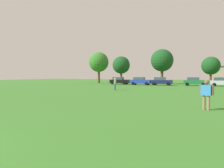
% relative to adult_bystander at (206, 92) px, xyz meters
% --- Properties ---
extents(ground_plane, '(160.00, 160.00, 0.00)m').
position_rel_adult_bystander_xyz_m(ground_plane, '(-7.32, 18.92, -1.03)').
color(ground_plane, '#387528').
extents(adult_bystander, '(0.79, 0.49, 1.74)m').
position_rel_adult_bystander_xyz_m(adult_bystander, '(0.00, 0.00, 0.00)').
color(adult_bystander, '#8C7259').
rests_on(adult_bystander, ground).
extents(bystander_near_trees, '(0.50, 0.74, 1.68)m').
position_rel_adult_bystander_xyz_m(bystander_near_trees, '(-11.27, 13.96, -0.04)').
color(bystander_near_trees, navy).
rests_on(bystander_near_trees, ground).
extents(parked_car_black_0, '(4.30, 2.02, 1.68)m').
position_rel_adult_bystander_xyz_m(parked_car_black_0, '(-17.87, 33.06, -0.18)').
color(parked_car_black_0, black).
rests_on(parked_car_black_0, ground).
extents(parked_car_blue_1, '(4.30, 2.02, 1.68)m').
position_rel_adult_bystander_xyz_m(parked_car_blue_1, '(-12.58, 31.99, -0.18)').
color(parked_car_blue_1, '#1E38AD').
rests_on(parked_car_blue_1, ground).
extents(parked_car_navy_2, '(4.30, 2.02, 1.68)m').
position_rel_adult_bystander_xyz_m(parked_car_navy_2, '(-8.12, 32.08, -0.18)').
color(parked_car_navy_2, '#141E4C').
rests_on(parked_car_navy_2, ground).
extents(parked_car_green_3, '(4.30, 2.02, 1.68)m').
position_rel_adult_bystander_xyz_m(parked_car_green_3, '(-1.60, 32.49, -0.18)').
color(parked_car_green_3, '#196B38').
rests_on(parked_car_green_3, ground).
extents(parked_car_silver_4, '(4.30, 2.02, 1.68)m').
position_rel_adult_bystander_xyz_m(parked_car_silver_4, '(3.26, 32.07, -0.18)').
color(parked_car_silver_4, silver).
rests_on(parked_car_silver_4, ground).
extents(tree_far_left, '(5.42, 5.42, 8.45)m').
position_rel_adult_bystander_xyz_m(tree_far_left, '(-26.47, 39.93, 4.67)').
color(tree_far_left, brown).
rests_on(tree_far_left, ground).
extents(tree_left, '(4.48, 4.48, 6.97)m').
position_rel_adult_bystander_xyz_m(tree_left, '(-19.51, 38.80, 3.67)').
color(tree_left, brown).
rests_on(tree_left, ground).
extents(tree_center, '(5.35, 5.35, 8.34)m').
position_rel_adult_bystander_xyz_m(tree_center, '(-9.15, 38.97, 4.60)').
color(tree_center, brown).
rests_on(tree_center, ground).
extents(tree_right, '(3.97, 3.97, 6.19)m').
position_rel_adult_bystander_xyz_m(tree_right, '(1.49, 38.80, 3.14)').
color(tree_right, brown).
rests_on(tree_right, ground).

